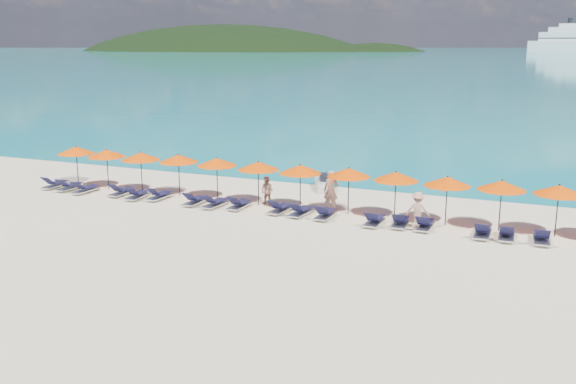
% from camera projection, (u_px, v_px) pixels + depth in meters
% --- Properties ---
extents(ground, '(1400.00, 1400.00, 0.00)m').
position_uv_depth(ground, '(261.00, 234.00, 27.33)').
color(ground, beige).
extents(sea, '(1600.00, 1300.00, 0.01)m').
position_uv_depth(sea, '(554.00, 51.00, 618.80)').
color(sea, '#1FA9B2').
rests_on(sea, ground).
extents(headland_main, '(374.00, 242.00, 126.50)m').
position_uv_depth(headland_main, '(221.00, 90.00, 634.20)').
color(headland_main, black).
rests_on(headland_main, ground).
extents(headland_small, '(162.00, 126.00, 85.50)m').
position_uv_depth(headland_small, '(374.00, 90.00, 594.29)').
color(headland_small, black).
rests_on(headland_small, ground).
extents(jetski, '(1.76, 2.46, 0.82)m').
position_uv_depth(jetski, '(324.00, 183.00, 35.58)').
color(jetski, silver).
rests_on(jetski, ground).
extents(beachgoer_a, '(0.74, 0.50, 1.98)m').
position_uv_depth(beachgoer_a, '(331.00, 191.00, 30.90)').
color(beachgoer_a, tan).
rests_on(beachgoer_a, ground).
extents(beachgoer_b, '(0.75, 0.51, 1.43)m').
position_uv_depth(beachgoer_b, '(267.00, 191.00, 32.11)').
color(beachgoer_b, tan).
rests_on(beachgoer_b, ground).
extents(beachgoer_c, '(1.10, 0.60, 1.63)m').
position_uv_depth(beachgoer_c, '(418.00, 210.00, 28.05)').
color(beachgoer_c, tan).
rests_on(beachgoer_c, ground).
extents(umbrella_0, '(2.10, 2.10, 2.28)m').
position_uv_depth(umbrella_0, '(76.00, 150.00, 36.30)').
color(umbrella_0, black).
rests_on(umbrella_0, ground).
extents(umbrella_1, '(2.10, 2.10, 2.28)m').
position_uv_depth(umbrella_1, '(107.00, 153.00, 35.28)').
color(umbrella_1, black).
rests_on(umbrella_1, ground).
extents(umbrella_2, '(2.10, 2.10, 2.28)m').
position_uv_depth(umbrella_2, '(141.00, 156.00, 34.36)').
color(umbrella_2, black).
rests_on(umbrella_2, ground).
extents(umbrella_3, '(2.10, 2.10, 2.28)m').
position_uv_depth(umbrella_3, '(178.00, 158.00, 33.71)').
color(umbrella_3, black).
rests_on(umbrella_3, ground).
extents(umbrella_4, '(2.10, 2.10, 2.28)m').
position_uv_depth(umbrella_4, '(217.00, 162.00, 32.72)').
color(umbrella_4, black).
rests_on(umbrella_4, ground).
extents(umbrella_5, '(2.10, 2.10, 2.28)m').
position_uv_depth(umbrella_5, '(258.00, 166.00, 31.73)').
color(umbrella_5, black).
rests_on(umbrella_5, ground).
extents(umbrella_6, '(2.10, 2.10, 2.28)m').
position_uv_depth(umbrella_6, '(300.00, 169.00, 30.86)').
color(umbrella_6, black).
rests_on(umbrella_6, ground).
extents(umbrella_7, '(2.10, 2.10, 2.28)m').
position_uv_depth(umbrella_7, '(349.00, 172.00, 30.08)').
color(umbrella_7, black).
rests_on(umbrella_7, ground).
extents(umbrella_8, '(2.10, 2.10, 2.28)m').
position_uv_depth(umbrella_8, '(396.00, 176.00, 29.22)').
color(umbrella_8, black).
rests_on(umbrella_8, ground).
extents(umbrella_9, '(2.10, 2.10, 2.28)m').
position_uv_depth(umbrella_9, '(447.00, 181.00, 28.16)').
color(umbrella_9, black).
rests_on(umbrella_9, ground).
extents(umbrella_10, '(2.10, 2.10, 2.28)m').
position_uv_depth(umbrella_10, '(502.00, 185.00, 27.38)').
color(umbrella_10, black).
rests_on(umbrella_10, ground).
extents(umbrella_11, '(2.10, 2.10, 2.28)m').
position_uv_depth(umbrella_11, '(559.00, 190.00, 26.52)').
color(umbrella_11, black).
rests_on(umbrella_11, ground).
extents(lounger_0, '(0.63, 1.70, 0.66)m').
position_uv_depth(lounger_0, '(55.00, 184.00, 35.91)').
color(lounger_0, silver).
rests_on(lounger_0, ground).
extents(lounger_1, '(0.74, 1.74, 0.66)m').
position_uv_depth(lounger_1, '(70.00, 186.00, 35.34)').
color(lounger_1, silver).
rests_on(lounger_1, ground).
extents(lounger_2, '(0.69, 1.73, 0.66)m').
position_uv_depth(lounger_2, '(85.00, 189.00, 34.76)').
color(lounger_2, silver).
rests_on(lounger_2, ground).
extents(lounger_3, '(0.66, 1.72, 0.66)m').
position_uv_depth(lounger_3, '(122.00, 191.00, 34.16)').
color(lounger_3, silver).
rests_on(lounger_3, ground).
extents(lounger_4, '(0.79, 1.75, 0.66)m').
position_uv_depth(lounger_4, '(137.00, 195.00, 33.40)').
color(lounger_4, silver).
rests_on(lounger_4, ground).
extents(lounger_5, '(0.68, 1.72, 0.66)m').
position_uv_depth(lounger_5, '(159.00, 195.00, 33.28)').
color(lounger_5, silver).
rests_on(lounger_5, ground).
extents(lounger_6, '(0.63, 1.70, 0.66)m').
position_uv_depth(lounger_6, '(195.00, 200.00, 32.24)').
color(lounger_6, silver).
rests_on(lounger_6, ground).
extents(lounger_7, '(0.75, 1.74, 0.66)m').
position_uv_depth(lounger_7, '(215.00, 203.00, 31.71)').
color(lounger_7, silver).
rests_on(lounger_7, ground).
extents(lounger_8, '(0.63, 1.70, 0.66)m').
position_uv_depth(lounger_8, '(239.00, 204.00, 31.45)').
color(lounger_8, silver).
rests_on(lounger_8, ground).
extents(lounger_9, '(0.77, 1.75, 0.66)m').
position_uv_depth(lounger_9, '(280.00, 208.00, 30.66)').
color(lounger_9, silver).
rests_on(lounger_9, ground).
extents(lounger_10, '(0.79, 1.75, 0.66)m').
position_uv_depth(lounger_10, '(301.00, 211.00, 30.17)').
color(lounger_10, silver).
rests_on(lounger_10, ground).
extents(lounger_11, '(0.63, 1.70, 0.66)m').
position_uv_depth(lounger_11, '(325.00, 214.00, 29.67)').
color(lounger_11, silver).
rests_on(lounger_11, ground).
extents(lounger_12, '(0.67, 1.72, 0.66)m').
position_uv_depth(lounger_12, '(375.00, 220.00, 28.60)').
color(lounger_12, silver).
rests_on(lounger_12, ground).
extents(lounger_13, '(0.73, 1.74, 0.66)m').
position_uv_depth(lounger_13, '(401.00, 222.00, 28.38)').
color(lounger_13, silver).
rests_on(lounger_13, ground).
extents(lounger_14, '(0.62, 1.70, 0.66)m').
position_uv_depth(lounger_14, '(425.00, 224.00, 27.97)').
color(lounger_14, silver).
rests_on(lounger_14, ground).
extents(lounger_15, '(0.64, 1.71, 0.66)m').
position_uv_depth(lounger_15, '(483.00, 232.00, 26.86)').
color(lounger_15, silver).
rests_on(lounger_15, ground).
extents(lounger_16, '(0.71, 1.73, 0.66)m').
position_uv_depth(lounger_16, '(507.00, 234.00, 26.54)').
color(lounger_16, silver).
rests_on(lounger_16, ground).
extents(lounger_17, '(0.74, 1.74, 0.66)m').
position_uv_depth(lounger_17, '(542.00, 237.00, 26.08)').
color(lounger_17, silver).
rests_on(lounger_17, ground).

